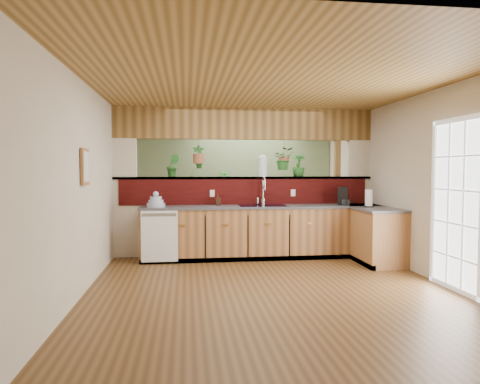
{
  "coord_description": "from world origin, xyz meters",
  "views": [
    {
      "loc": [
        -1.05,
        -6.21,
        1.52
      ],
      "look_at": [
        -0.18,
        0.7,
        1.15
      ],
      "focal_mm": 32.0,
      "sensor_mm": 36.0,
      "label": 1
    }
  ],
  "objects": [
    {
      "name": "glass_jar",
      "position": [
        0.31,
        1.35,
        1.58
      ],
      "size": [
        0.18,
        0.18,
        0.39
      ],
      "color": "silver",
      "rests_on": "pass_through_ledge"
    },
    {
      "name": "pass_through_ledge",
      "position": [
        0.0,
        1.35,
        1.37
      ],
      "size": [
        4.6,
        0.21,
        0.04
      ],
      "primitive_type": "cube",
      "color": "brown",
      "rests_on": "ground"
    },
    {
      "name": "wall_right",
      "position": [
        2.3,
        0.0,
        1.3
      ],
      "size": [
        0.02,
        7.0,
        2.6
      ],
      "primitive_type": "cube",
      "color": "beige",
      "rests_on": "ground"
    },
    {
      "name": "wall_front",
      "position": [
        0.0,
        -3.5,
        1.3
      ],
      "size": [
        4.6,
        0.02,
        2.6
      ],
      "primitive_type": "cube",
      "color": "beige",
      "rests_on": "ground"
    },
    {
      "name": "wall_back",
      "position": [
        0.0,
        3.5,
        1.3
      ],
      "size": [
        4.6,
        0.02,
        2.6
      ],
      "primitive_type": "cube",
      "color": "beige",
      "rests_on": "ground"
    },
    {
      "name": "dishwasher",
      "position": [
        -1.48,
        0.66,
        0.46
      ],
      "size": [
        0.58,
        0.03,
        0.82
      ],
      "color": "white",
      "rests_on": "ground"
    },
    {
      "name": "ground",
      "position": [
        0.0,
        0.0,
        0.0
      ],
      "size": [
        4.6,
        7.0,
        0.01
      ],
      "primitive_type": "cube",
      "color": "#54371A",
      "rests_on": "ground"
    },
    {
      "name": "ledge_plant_left",
      "position": [
        -1.28,
        1.35,
        1.59
      ],
      "size": [
        0.23,
        0.19,
        0.4
      ],
      "primitive_type": "imported",
      "rotation": [
        0.0,
        0.0,
        0.06
      ],
      "color": "#20561E",
      "rests_on": "pass_through_ledge"
    },
    {
      "name": "dish_stack",
      "position": [
        -1.55,
        0.89,
        0.98
      ],
      "size": [
        0.3,
        0.3,
        0.26
      ],
      "color": "#9EA9CC",
      "rests_on": "countertop"
    },
    {
      "name": "coffee_maker",
      "position": [
        1.66,
        0.93,
        1.04
      ],
      "size": [
        0.17,
        0.28,
        0.31
      ],
      "rotation": [
        0.0,
        0.0,
        -0.41
      ],
      "color": "black",
      "rests_on": "countertop"
    },
    {
      "name": "header_beam",
      "position": [
        0.0,
        1.35,
        2.33
      ],
      "size": [
        4.6,
        0.15,
        0.55
      ],
      "primitive_type": "cube",
      "color": "brown",
      "rests_on": "ground"
    },
    {
      "name": "sage_backwall",
      "position": [
        0.0,
        3.48,
        1.3
      ],
      "size": [
        4.55,
        0.02,
        2.55
      ],
      "primitive_type": "cube",
      "color": "#5F744F",
      "rests_on": "ground"
    },
    {
      "name": "framed_print",
      "position": [
        -2.27,
        -0.8,
        1.55
      ],
      "size": [
        0.04,
        0.35,
        0.45
      ],
      "color": "brown",
      "rests_on": "wall_left"
    },
    {
      "name": "shelf_plant_b",
      "position": [
        -0.22,
        3.25,
        1.25
      ],
      "size": [
        0.28,
        0.28,
        0.45
      ],
      "primitive_type": "imported",
      "rotation": [
        0.0,
        0.0,
        0.13
      ],
      "color": "#20561E",
      "rests_on": "shelving_console"
    },
    {
      "name": "ledge_plant_right",
      "position": [
        0.97,
        1.35,
        1.6
      ],
      "size": [
        0.24,
        0.24,
        0.41
      ],
      "primitive_type": "imported",
      "rotation": [
        0.0,
        0.0,
        0.02
      ],
      "color": "#20561E",
      "rests_on": "pass_through_ledge"
    },
    {
      "name": "hanging_plant_a",
      "position": [
        -0.83,
        1.35,
        1.88
      ],
      "size": [
        0.22,
        0.2,
        0.54
      ],
      "color": "brown",
      "rests_on": "header_beam"
    },
    {
      "name": "shelving_console",
      "position": [
        -0.51,
        3.25,
        0.5
      ],
      "size": [
        1.64,
        0.78,
        1.05
      ],
      "primitive_type": "cube",
      "rotation": [
        0.0,
        0.0,
        -0.24
      ],
      "color": "black",
      "rests_on": "ground"
    },
    {
      "name": "faucet",
      "position": [
        0.29,
        1.13,
        1.17
      ],
      "size": [
        0.22,
        0.22,
        0.51
      ],
      "color": "#B7B7B2",
      "rests_on": "countertop"
    },
    {
      "name": "hanging_plant_b",
      "position": [
        0.7,
        1.35,
        1.88
      ],
      "size": [
        0.4,
        0.35,
        0.52
      ],
      "color": "brown",
      "rests_on": "header_beam"
    },
    {
      "name": "ceiling",
      "position": [
        0.0,
        0.0,
        2.6
      ],
      "size": [
        4.6,
        7.0,
        0.01
      ],
      "primitive_type": "cube",
      "color": "brown",
      "rests_on": "ground"
    },
    {
      "name": "soap_dispenser",
      "position": [
        -0.51,
        1.12,
        1.0
      ],
      "size": [
        0.09,
        0.09,
        0.19
      ],
      "primitive_type": "imported",
      "rotation": [
        0.0,
        0.0,
        0.05
      ],
      "color": "#361E13",
      "rests_on": "countertop"
    },
    {
      "name": "paper_towel",
      "position": [
        1.92,
        0.46,
        1.04
      ],
      "size": [
        0.14,
        0.14,
        0.31
      ],
      "color": "black",
      "rests_on": "countertop"
    },
    {
      "name": "pass_through_partition",
      "position": [
        0.03,
        1.35,
        1.19
      ],
      "size": [
        4.6,
        0.21,
        2.6
      ],
      "color": "beige",
      "rests_on": "ground"
    },
    {
      "name": "shelf_plant_a",
      "position": [
        -0.92,
        3.25,
        1.22
      ],
      "size": [
        0.22,
        0.17,
        0.38
      ],
      "primitive_type": "imported",
      "rotation": [
        0.0,
        0.0,
        -0.17
      ],
      "color": "#20561E",
      "rests_on": "shelving_console"
    },
    {
      "name": "floor_plant",
      "position": [
        0.74,
        2.55,
        0.41
      ],
      "size": [
        0.81,
        0.73,
        0.83
      ],
      "primitive_type": "imported",
      "rotation": [
        0.0,
        0.0,
        -0.12
      ],
      "color": "#20561E",
      "rests_on": "ground"
    },
    {
      "name": "navy_sink",
      "position": [
        0.25,
        0.98,
        0.82
      ],
      "size": [
        0.82,
        0.5,
        0.18
      ],
      "color": "black",
      "rests_on": "countertop"
    },
    {
      "name": "french_door",
      "position": [
        2.27,
        -1.3,
        1.05
      ],
      "size": [
        0.06,
        1.02,
        2.16
      ],
      "primitive_type": "cube",
      "color": "white",
      "rests_on": "ground"
    },
    {
      "name": "countertop",
      "position": [
        0.84,
        0.87,
        0.45
      ],
      "size": [
        4.14,
        1.52,
        0.9
      ],
      "color": "brown",
      "rests_on": "ground"
    },
    {
      "name": "wall_left",
      "position": [
        -2.3,
        0.0,
        1.3
      ],
      "size": [
        0.02,
        7.0,
        2.6
      ],
      "primitive_type": "cube",
      "color": "beige",
      "rests_on": "ground"
    }
  ]
}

